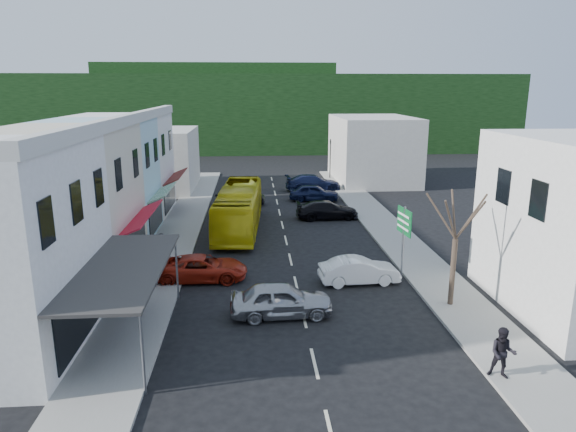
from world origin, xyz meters
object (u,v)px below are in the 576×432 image
object	(u,v)px
car_white	(359,270)
car_red	(202,267)
bus	(239,209)
pedestrian_right	(503,355)
car_silver	(281,302)
pedestrian_left	(163,248)
direction_sign	(403,243)
traffic_signal	(330,159)
street_tree	(455,239)

from	to	relation	value
car_white	car_red	world-z (taller)	same
bus	pedestrian_right	bearing A→B (deg)	-61.15
car_silver	pedestrian_left	bearing A→B (deg)	38.24
pedestrian_left	direction_sign	distance (m)	13.71
car_silver	direction_sign	world-z (taller)	direction_sign
bus	pedestrian_left	size ratio (longest dim) A/B	6.82
bus	car_red	xyz separation A→B (m)	(-1.79, -9.84, -0.85)
car_silver	traffic_signal	world-z (taller)	traffic_signal
pedestrian_right	car_silver	bearing A→B (deg)	166.05
bus	direction_sign	bearing A→B (deg)	-45.11
bus	car_silver	size ratio (longest dim) A/B	2.64
car_red	pedestrian_right	size ratio (longest dim) A/B	2.71
pedestrian_left	pedestrian_right	xyz separation A→B (m)	(13.89, -13.41, 0.00)
car_red	direction_sign	size ratio (longest dim) A/B	1.16
direction_sign	traffic_signal	distance (m)	30.97
car_red	pedestrian_left	xyz separation A→B (m)	(-2.51, 2.75, 0.30)
bus	pedestrian_left	xyz separation A→B (m)	(-4.29, -7.08, -0.55)
car_white	traffic_signal	world-z (taller)	traffic_signal
car_white	pedestrian_left	bearing A→B (deg)	66.64
car_silver	direction_sign	bearing A→B (deg)	-59.92
bus	traffic_signal	distance (m)	22.86
pedestrian_left	traffic_signal	bearing A→B (deg)	-16.03
bus	car_silver	bearing A→B (deg)	-77.71
pedestrian_right	street_tree	size ratio (longest dim) A/B	0.25
bus	car_silver	xyz separation A→B (m)	(2.19, -14.64, -0.85)
car_red	pedestrian_left	bearing A→B (deg)	42.61
car_red	direction_sign	world-z (taller)	direction_sign
street_tree	traffic_signal	world-z (taller)	street_tree
car_silver	pedestrian_left	size ratio (longest dim) A/B	2.59
car_white	pedestrian_left	xyz separation A→B (m)	(-10.81, 3.82, 0.30)
car_white	car_red	size ratio (longest dim) A/B	0.96
bus	car_white	xyz separation A→B (m)	(6.52, -10.90, -0.85)
traffic_signal	pedestrian_left	bearing A→B (deg)	77.72
bus	pedestrian_left	bearing A→B (deg)	-117.47
pedestrian_left	street_tree	world-z (taller)	street_tree
street_tree	direction_sign	bearing A→B (deg)	107.36
car_silver	pedestrian_right	xyz separation A→B (m)	(7.40, -5.86, 0.30)
bus	direction_sign	world-z (taller)	direction_sign
bus	direction_sign	distance (m)	13.68
direction_sign	street_tree	size ratio (longest dim) A/B	0.59
pedestrian_right	direction_sign	size ratio (longest dim) A/B	0.43
car_white	traffic_signal	bearing A→B (deg)	-9.77
street_tree	traffic_signal	bearing A→B (deg)	90.75
car_white	traffic_signal	distance (m)	31.76
bus	car_white	distance (m)	12.73
pedestrian_left	direction_sign	size ratio (longest dim) A/B	0.43
bus	car_silver	world-z (taller)	bus
pedestrian_left	pedestrian_right	world-z (taller)	same
pedestrian_right	traffic_signal	size ratio (longest dim) A/B	0.38
car_white	car_red	distance (m)	8.37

